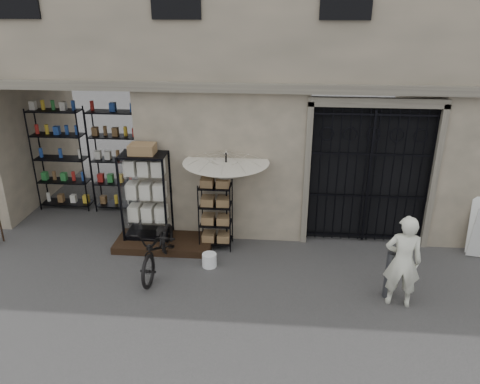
# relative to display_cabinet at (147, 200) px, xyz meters

# --- Properties ---
(ground) EXTENTS (80.00, 80.00, 0.00)m
(ground) POSITION_rel_display_cabinet_xyz_m (2.76, -1.72, -0.96)
(ground) COLOR black
(ground) RESTS_ON ground
(main_building) EXTENTS (14.00, 4.00, 9.00)m
(main_building) POSITION_rel_display_cabinet_xyz_m (2.76, 2.28, 3.54)
(main_building) COLOR gray
(main_building) RESTS_ON ground
(shop_recess) EXTENTS (3.00, 1.70, 3.00)m
(shop_recess) POSITION_rel_display_cabinet_xyz_m (-1.74, 1.08, 0.54)
(shop_recess) COLOR black
(shop_recess) RESTS_ON ground
(shop_shelving) EXTENTS (2.70, 0.50, 2.50)m
(shop_shelving) POSITION_rel_display_cabinet_xyz_m (-1.79, 1.58, 0.29)
(shop_shelving) COLOR black
(shop_shelving) RESTS_ON ground
(iron_gate) EXTENTS (2.50, 0.21, 3.00)m
(iron_gate) POSITION_rel_display_cabinet_xyz_m (4.51, 0.56, 0.54)
(iron_gate) COLOR black
(iron_gate) RESTS_ON ground
(step_platform) EXTENTS (2.00, 0.90, 0.15)m
(step_platform) POSITION_rel_display_cabinet_xyz_m (0.36, -0.17, -0.89)
(step_platform) COLOR black
(step_platform) RESTS_ON ground
(display_cabinet) EXTENTS (0.92, 0.58, 1.96)m
(display_cabinet) POSITION_rel_display_cabinet_xyz_m (0.00, 0.00, 0.00)
(display_cabinet) COLOR black
(display_cabinet) RESTS_ON step_platform
(wire_rack) EXTENTS (0.64, 0.47, 1.44)m
(wire_rack) POSITION_rel_display_cabinet_xyz_m (1.44, -0.08, -0.26)
(wire_rack) COLOR black
(wire_rack) RESTS_ON ground
(market_umbrella) EXTENTS (1.62, 1.65, 2.43)m
(market_umbrella) POSITION_rel_display_cabinet_xyz_m (1.66, 0.01, 0.79)
(market_umbrella) COLOR black
(market_umbrella) RESTS_ON ground
(white_bucket) EXTENTS (0.31, 0.31, 0.27)m
(white_bucket) POSITION_rel_display_cabinet_xyz_m (1.41, -0.87, -0.83)
(white_bucket) COLOR white
(white_bucket) RESTS_ON ground
(bicycle) EXTENTS (0.69, 1.00, 1.85)m
(bicycle) POSITION_rel_display_cabinet_xyz_m (0.48, -1.04, -0.96)
(bicycle) COLOR black
(bicycle) RESTS_ON ground
(steel_bollard) EXTENTS (0.21, 0.21, 0.86)m
(steel_bollard) POSITION_rel_display_cabinet_xyz_m (4.64, -1.58, -0.53)
(steel_bollard) COLOR #4F5056
(steel_bollard) RESTS_ON ground
(shopkeeper) EXTENTS (0.82, 1.71, 0.39)m
(shopkeeper) POSITION_rel_display_cabinet_xyz_m (4.77, -1.77, -0.96)
(shopkeeper) COLOR beige
(shopkeeper) RESTS_ON ground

